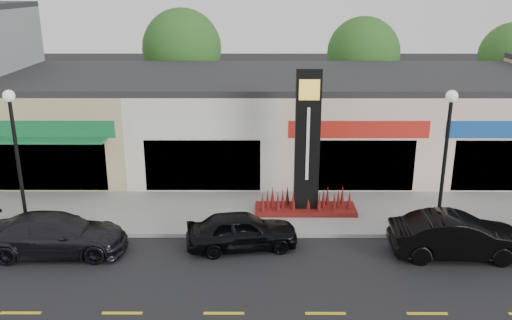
# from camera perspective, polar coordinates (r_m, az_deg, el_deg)

# --- Properties ---
(ground) EXTENTS (120.00, 120.00, 0.00)m
(ground) POSITION_cam_1_polar(r_m,az_deg,el_deg) (19.17, -2.87, -10.82)
(ground) COLOR black
(ground) RESTS_ON ground
(sidewalk) EXTENTS (52.00, 4.30, 0.15)m
(sidewalk) POSITION_cam_1_polar(r_m,az_deg,el_deg) (23.04, -2.33, -5.44)
(sidewalk) COLOR gray
(sidewalk) RESTS_ON ground
(curb) EXTENTS (52.00, 0.20, 0.15)m
(curb) POSITION_cam_1_polar(r_m,az_deg,el_deg) (21.00, -2.58, -7.88)
(curb) COLOR gray
(curb) RESTS_ON ground
(shop_beige) EXTENTS (7.00, 10.85, 4.80)m
(shop_beige) POSITION_cam_1_polar(r_m,az_deg,el_deg) (30.56, -17.99, 4.19)
(shop_beige) COLOR tan
(shop_beige) RESTS_ON ground
(shop_cream) EXTENTS (7.00, 10.01, 4.80)m
(shop_cream) POSITION_cam_1_polar(r_m,az_deg,el_deg) (29.16, -4.76, 4.38)
(shop_cream) COLOR beige
(shop_cream) RESTS_ON ground
(shop_pink_w) EXTENTS (7.00, 10.01, 4.80)m
(shop_pink_w) POSITION_cam_1_polar(r_m,az_deg,el_deg) (29.41, 9.00, 4.34)
(shop_pink_w) COLOR beige
(shop_pink_w) RESTS_ON ground
(shop_pink_e) EXTENTS (7.00, 10.01, 4.80)m
(shop_pink_e) POSITION_cam_1_polar(r_m,az_deg,el_deg) (31.26, 21.82, 4.07)
(shop_pink_e) COLOR beige
(shop_pink_e) RESTS_ON ground
(tree_rear_west) EXTENTS (5.20, 5.20, 7.83)m
(tree_rear_west) POSITION_cam_1_polar(r_m,az_deg,el_deg) (36.83, -7.80, 11.59)
(tree_rear_west) COLOR #382619
(tree_rear_west) RESTS_ON ground
(tree_rear_mid) EXTENTS (4.80, 4.80, 7.29)m
(tree_rear_mid) POSITION_cam_1_polar(r_m,az_deg,el_deg) (37.20, 11.22, 10.95)
(tree_rear_mid) COLOR #382619
(tree_rear_mid) RESTS_ON ground
(lamp_west_near) EXTENTS (0.44, 0.44, 5.47)m
(lamp_west_near) POSITION_cam_1_polar(r_m,az_deg,el_deg) (22.03, -23.94, 1.27)
(lamp_west_near) COLOR black
(lamp_west_near) RESTS_ON sidewalk
(lamp_east_near) EXTENTS (0.44, 0.44, 5.47)m
(lamp_east_near) POSITION_cam_1_polar(r_m,az_deg,el_deg) (21.30, 19.37, 1.27)
(lamp_east_near) COLOR black
(lamp_east_near) RESTS_ON sidewalk
(pylon_sign) EXTENTS (4.20, 1.30, 6.00)m
(pylon_sign) POSITION_cam_1_polar(r_m,az_deg,el_deg) (22.18, 5.35, -0.36)
(pylon_sign) COLOR #520F0E
(pylon_sign) RESTS_ON sidewalk
(car_dark_sedan) EXTENTS (2.17, 5.08, 1.46)m
(car_dark_sedan) POSITION_cam_1_polar(r_m,az_deg,el_deg) (20.78, -20.35, -7.36)
(car_dark_sedan) COLOR black
(car_dark_sedan) RESTS_ON ground
(car_black_sedan) EXTENTS (2.23, 4.25, 1.38)m
(car_black_sedan) POSITION_cam_1_polar(r_m,az_deg,el_deg) (19.90, -1.49, -7.43)
(car_black_sedan) COLOR black
(car_black_sedan) RESTS_ON ground
(car_black_conv) EXTENTS (1.79, 4.73, 1.54)m
(car_black_conv) POSITION_cam_1_polar(r_m,az_deg,el_deg) (20.56, 20.44, -7.53)
(car_black_conv) COLOR black
(car_black_conv) RESTS_ON ground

